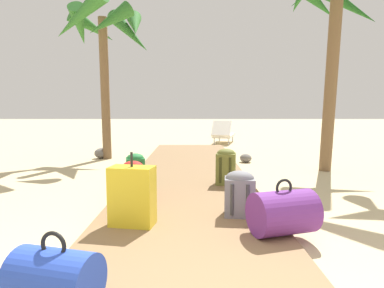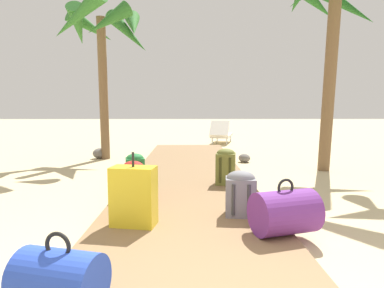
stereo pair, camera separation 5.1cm
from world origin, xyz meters
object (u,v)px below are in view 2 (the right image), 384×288
backpack_red (134,179)px  duffel_bag_blue (60,279)px  suitcase_yellow (134,196)px  backpack_green (135,168)px  palm_tree_far_right (335,3)px  lounge_chair (221,134)px  backpack_grey (241,192)px  palm_tree_far_left (105,33)px  duffel_bag_purple (285,212)px  backpack_olive (226,166)px

backpack_red → duffel_bag_blue: size_ratio=0.86×
suitcase_yellow → backpack_green: bearing=98.6°
palm_tree_far_right → lounge_chair: palm_tree_far_right is taller
backpack_grey → lounge_chair: lounge_chair is taller
backpack_grey → palm_tree_far_left: size_ratio=0.13×
suitcase_yellow → duffel_bag_purple: (1.40, -0.24, -0.09)m
suitcase_yellow → backpack_green: 1.72m
backpack_olive → duffel_bag_blue: size_ratio=0.97×
duffel_bag_blue → suitcase_yellow: bearing=81.3°
duffel_bag_purple → backpack_red: bearing=142.2°
backpack_red → backpack_olive: bearing=31.3°
backpack_olive → suitcase_yellow: bearing=-122.0°
duffel_bag_purple → palm_tree_far_left: 6.25m
backpack_grey → lounge_chair: 7.83m
duffel_bag_blue → palm_tree_far_left: palm_tree_far_left is taller
suitcase_yellow → palm_tree_far_left: 5.52m
duffel_bag_blue → palm_tree_far_right: bearing=52.6°
backpack_olive → duffel_bag_blue: (-1.29, -3.08, -0.11)m
duffel_bag_purple → lounge_chair: lounge_chair is taller
backpack_red → duffel_bag_blue: (-0.04, -2.32, -0.08)m
backpack_green → lounge_chair: 6.68m
suitcase_yellow → backpack_grey: bearing=14.7°
suitcase_yellow → palm_tree_far_left: palm_tree_far_left is taller
backpack_olive → lounge_chair: lounge_chair is taller
backpack_red → duffel_bag_purple: size_ratio=0.73×
duffel_bag_blue → palm_tree_far_left: bearing=100.9°
duffel_bag_blue → backpack_green: bearing=91.0°
backpack_grey → palm_tree_far_right: size_ratio=0.12×
backpack_red → suitcase_yellow: bearing=-80.4°
backpack_red → palm_tree_far_right: bearing=32.3°
backpack_red → lounge_chair: (1.80, 7.12, -0.00)m
palm_tree_far_right → backpack_green: bearing=-157.9°
duffel_bag_purple → duffel_bag_blue: size_ratio=1.19×
suitcase_yellow → backpack_green: suitcase_yellow is taller
backpack_green → backpack_grey: bearing=-46.6°
backpack_green → palm_tree_far_right: palm_tree_far_right is taller
backpack_green → duffel_bag_blue: (0.05, -3.04, -0.07)m
backpack_green → duffel_bag_blue: bearing=-89.0°
suitcase_yellow → backpack_olive: size_ratio=1.34×
backpack_green → duffel_bag_blue: 3.04m
palm_tree_far_right → lounge_chair: 5.93m
palm_tree_far_left → backpack_red: bearing=-72.1°
duffel_bag_purple → backpack_green: bearing=130.6°
backpack_grey → backpack_olive: size_ratio=0.90×
duffel_bag_blue → palm_tree_far_right: (3.39, 4.44, 2.85)m
backpack_red → backpack_grey: (1.24, -0.69, 0.00)m
backpack_green → duffel_bag_blue: size_ratio=0.85×
duffel_bag_purple → duffel_bag_blue: 1.95m
backpack_olive → backpack_green: backpack_olive is taller
backpack_grey → duffel_bag_purple: size_ratio=0.74×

